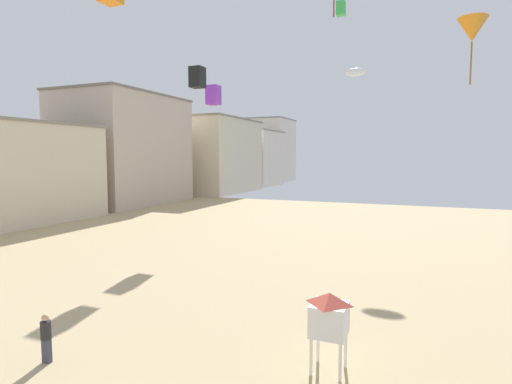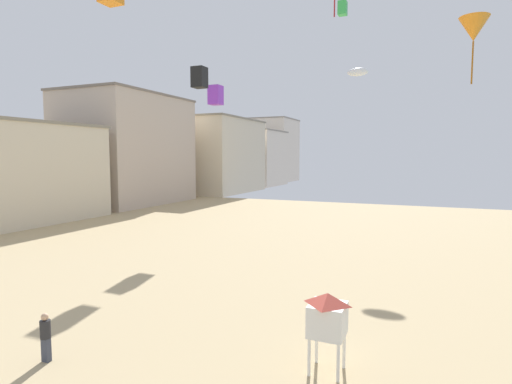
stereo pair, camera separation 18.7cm
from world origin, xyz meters
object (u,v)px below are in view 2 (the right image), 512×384
kite_white_parafoil (358,72)px  kite_green_box (343,8)px  kite_flyer (46,335)px  kite_black_box (199,77)px  kite_orange_delta (474,29)px  kite_purple_box_2 (216,95)px  lifeguard_stand (327,315)px

kite_white_parafoil → kite_green_box: 9.45m
kite_flyer → kite_black_box: (-6.44, 20.78, 12.39)m
kite_flyer → kite_orange_delta: kite_orange_delta is taller
kite_white_parafoil → kite_purple_box_2: (-12.41, -3.04, -1.68)m
kite_green_box → kite_black_box: bearing=169.9°
kite_black_box → kite_purple_box_2: kite_black_box is taller
lifeguard_stand → kite_black_box: kite_black_box is taller
kite_flyer → kite_orange_delta: size_ratio=0.54×
lifeguard_stand → kite_orange_delta: (4.39, 9.39, 10.74)m
lifeguard_stand → kite_purple_box_2: (-15.78, 21.70, 10.59)m
kite_flyer → kite_purple_box_2: 28.16m
kite_purple_box_2 → lifeguard_stand: bearing=-54.0°
kite_orange_delta → kite_purple_box_2: kite_purple_box_2 is taller
kite_green_box → kite_purple_box_2: (-12.87, 6.10, -4.06)m
kite_green_box → kite_purple_box_2: bearing=154.6°
kite_black_box → kite_orange_delta: (19.54, -8.38, -0.73)m
kite_green_box → kite_orange_delta: bearing=-40.4°
lifeguard_stand → kite_green_box: bearing=98.1°
kite_white_parafoil → lifeguard_stand: bearing=-82.2°
kite_green_box → kite_purple_box_2: 14.81m
kite_purple_box_2 → kite_white_parafoil: bearing=13.7°
kite_green_box → kite_purple_box_2: size_ratio=0.50×
kite_white_parafoil → kite_orange_delta: bearing=-63.2°
kite_white_parafoil → kite_black_box: kite_white_parafoil is taller
kite_flyer → lifeguard_stand: 9.26m
kite_white_parafoil → kite_purple_box_2: kite_white_parafoil is taller
lifeguard_stand → kite_black_box: size_ratio=1.51×
kite_white_parafoil → kite_purple_box_2: size_ratio=1.04×
kite_orange_delta → kite_flyer: bearing=-136.6°
kite_black_box → kite_purple_box_2: bearing=99.2°
kite_white_parafoil → kite_orange_delta: (7.76, -15.35, -1.53)m
kite_white_parafoil → kite_black_box: bearing=-149.4°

